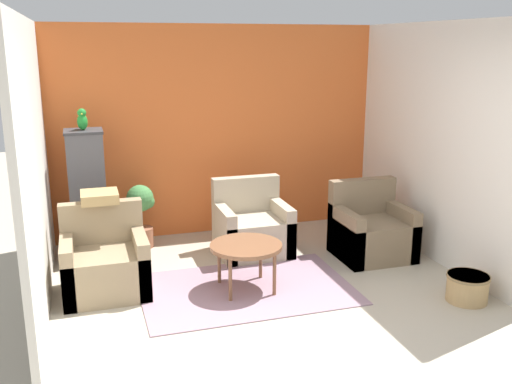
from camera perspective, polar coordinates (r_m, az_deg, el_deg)
The scene contains 14 objects.
ground_plane at distance 4.73m, azimuth 5.97°, elevation -15.53°, with size 20.00×20.00×0.00m, color #B2A893.
wall_back_accent at distance 7.24m, azimuth -3.85°, elevation 6.11°, with size 4.22×0.06×2.61m.
wall_left at distance 5.46m, azimuth -21.32°, elevation 2.33°, with size 0.06×3.19×2.61m.
wall_right at distance 6.61m, azimuth 17.54°, elevation 4.64°, with size 0.06×3.19×2.61m.
area_rug at distance 5.75m, azimuth -0.98°, elevation -9.66°, with size 2.07×1.38×0.01m.
coffee_table at distance 5.59m, azimuth -1.00°, elevation -5.66°, with size 0.71×0.71×0.48m.
armchair_left at distance 5.78m, azimuth -14.85°, elevation -7.03°, with size 0.80×0.73×0.85m.
armchair_right at distance 6.65m, azimuth 11.46°, elevation -3.96°, with size 0.80×0.73×0.85m.
armchair_middle at distance 6.62m, azimuth -0.40°, elevation -3.73°, with size 0.80×0.73×0.85m.
birdcage at distance 6.66m, azimuth -16.43°, elevation -0.47°, with size 0.52×0.52×1.46m.
parrot at distance 6.50m, azimuth -16.98°, elevation 6.91°, with size 0.11×0.20×0.24m.
potted_plant at distance 6.89m, azimuth -11.49°, elevation -1.79°, with size 0.35×0.32×0.76m.
wicker_basket at distance 5.82m, azimuth 20.39°, elevation -8.88°, with size 0.40×0.40×0.26m.
throw_pillow at distance 5.84m, azimuth -15.38°, elevation -0.47°, with size 0.36×0.36×0.10m.
Camera 1 is at (-1.66, -3.74, 2.38)m, focal length 40.00 mm.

